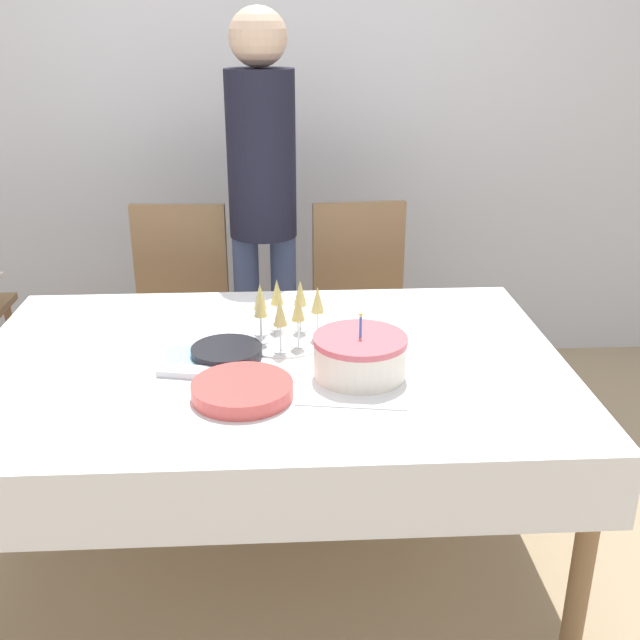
# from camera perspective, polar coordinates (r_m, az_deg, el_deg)

# --- Properties ---
(ground_plane) EXTENTS (12.00, 12.00, 0.00)m
(ground_plane) POSITION_cam_1_polar(r_m,az_deg,el_deg) (2.68, -3.54, -17.32)
(ground_plane) COLOR tan
(wall_back) EXTENTS (8.00, 0.05, 2.70)m
(wall_back) POSITION_cam_1_polar(r_m,az_deg,el_deg) (3.74, -3.96, 16.67)
(wall_back) COLOR silver
(wall_back) RESTS_ON ground_plane
(dining_table) EXTENTS (1.79, 1.21, 0.73)m
(dining_table) POSITION_cam_1_polar(r_m,az_deg,el_deg) (2.33, -3.90, -5.15)
(dining_table) COLOR white
(dining_table) RESTS_ON ground_plane
(dining_chair_far_left) EXTENTS (0.44, 0.44, 0.97)m
(dining_chair_far_left) POSITION_cam_1_polar(r_m,az_deg,el_deg) (3.24, -10.67, 0.68)
(dining_chair_far_left) COLOR olive
(dining_chair_far_left) RESTS_ON ground_plane
(dining_chair_far_right) EXTENTS (0.45, 0.45, 0.97)m
(dining_chair_far_right) POSITION_cam_1_polar(r_m,az_deg,el_deg) (3.23, 3.23, 0.97)
(dining_chair_far_right) COLOR olive
(dining_chair_far_right) RESTS_ON ground_plane
(birthday_cake) EXTENTS (0.27, 0.27, 0.19)m
(birthday_cake) POSITION_cam_1_polar(r_m,az_deg,el_deg) (2.15, 3.06, -2.74)
(birthday_cake) COLOR silver
(birthday_cake) RESTS_ON dining_table
(champagne_tray) EXTENTS (0.29, 0.29, 0.18)m
(champagne_tray) POSITION_cam_1_polar(r_m,az_deg,el_deg) (2.37, -2.71, 0.49)
(champagne_tray) COLOR silver
(champagne_tray) RESTS_ON dining_table
(plate_stack_main) EXTENTS (0.28, 0.28, 0.04)m
(plate_stack_main) POSITION_cam_1_polar(r_m,az_deg,el_deg) (2.05, -5.94, -5.32)
(plate_stack_main) COLOR #CC4C47
(plate_stack_main) RESTS_ON dining_table
(plate_stack_dessert) EXTENTS (0.22, 0.22, 0.03)m
(plate_stack_dessert) POSITION_cam_1_polar(r_m,az_deg,el_deg) (2.29, -7.13, -2.47)
(plate_stack_dessert) COLOR black
(plate_stack_dessert) RESTS_ON dining_table
(cake_knife) EXTENTS (0.30, 0.07, 0.00)m
(cake_knife) POSITION_cam_1_polar(r_m,az_deg,el_deg) (2.00, 2.36, -6.58)
(cake_knife) COLOR silver
(cake_knife) RESTS_ON dining_table
(fork_pile) EXTENTS (0.18, 0.09, 0.02)m
(fork_pile) POSITION_cam_1_polar(r_m,az_deg,el_deg) (2.20, -10.06, -3.91)
(fork_pile) COLOR silver
(fork_pile) RESTS_ON dining_table
(napkin_pile) EXTENTS (0.15, 0.15, 0.01)m
(napkin_pile) POSITION_cam_1_polar(r_m,az_deg,el_deg) (2.31, -9.79, -2.71)
(napkin_pile) COLOR #8CC6E0
(napkin_pile) RESTS_ON dining_table
(person_standing) EXTENTS (0.28, 0.28, 1.74)m
(person_standing) POSITION_cam_1_polar(r_m,az_deg,el_deg) (3.13, -4.43, 10.28)
(person_standing) COLOR #3F4C72
(person_standing) RESTS_ON ground_plane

